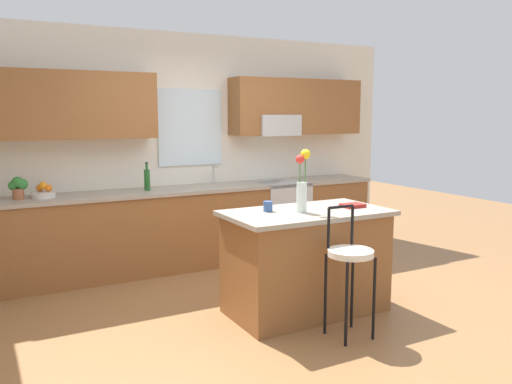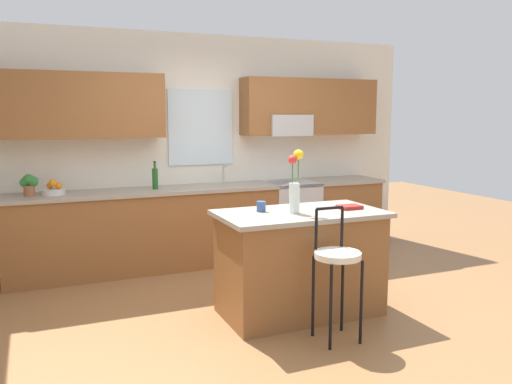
% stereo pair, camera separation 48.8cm
% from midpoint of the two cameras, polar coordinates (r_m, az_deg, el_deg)
% --- Properties ---
extents(ground_plane, '(14.00, 14.00, 0.00)m').
position_cam_midpoint_polar(ground_plane, '(4.91, -1.02, -12.57)').
color(ground_plane, olive).
extents(back_wall_assembly, '(5.60, 0.50, 2.70)m').
position_cam_midpoint_polar(back_wall_assembly, '(6.43, -9.08, 6.11)').
color(back_wall_assembly, silver).
rests_on(back_wall_assembly, ground).
extents(counter_run, '(4.56, 0.64, 0.92)m').
position_cam_midpoint_polar(counter_run, '(6.28, -8.16, -3.57)').
color(counter_run, brown).
rests_on(counter_run, ground).
extents(sink_faucet, '(0.02, 0.13, 0.23)m').
position_cam_midpoint_polar(sink_faucet, '(6.41, -6.72, 2.08)').
color(sink_faucet, '#B7BABC').
rests_on(sink_faucet, counter_run).
extents(oven_range, '(0.60, 0.64, 0.92)m').
position_cam_midpoint_polar(oven_range, '(6.70, 0.49, -2.79)').
color(oven_range, '#B7BABC').
rests_on(oven_range, ground).
extents(kitchen_island, '(1.44, 0.80, 0.92)m').
position_cam_midpoint_polar(kitchen_island, '(4.73, 2.46, -7.49)').
color(kitchen_island, brown).
rests_on(kitchen_island, ground).
extents(bar_stool_near, '(0.36, 0.36, 1.04)m').
position_cam_midpoint_polar(bar_stool_near, '(4.19, 6.80, -7.21)').
color(bar_stool_near, black).
rests_on(bar_stool_near, ground).
extents(flower_vase, '(0.14, 0.09, 0.54)m').
position_cam_midpoint_polar(flower_vase, '(4.51, 1.93, 0.85)').
color(flower_vase, silver).
rests_on(flower_vase, kitchen_island).
extents(mug_ceramic, '(0.08, 0.08, 0.09)m').
position_cam_midpoint_polar(mug_ceramic, '(4.58, -1.75, -1.58)').
color(mug_ceramic, '#33518C').
rests_on(mug_ceramic, kitchen_island).
extents(cookbook, '(0.20, 0.15, 0.03)m').
position_cam_midpoint_polar(cookbook, '(4.84, 7.56, -1.47)').
color(cookbook, maroon).
rests_on(cookbook, kitchen_island).
extents(fruit_bowl_oranges, '(0.24, 0.24, 0.16)m').
position_cam_midpoint_polar(fruit_bowl_oranges, '(5.85, -24.19, -0.09)').
color(fruit_bowl_oranges, silver).
rests_on(fruit_bowl_oranges, counter_run).
extents(bottle_olive_oil, '(0.06, 0.06, 0.32)m').
position_cam_midpoint_polar(bottle_olive_oil, '(6.01, -13.96, 1.34)').
color(bottle_olive_oil, '#1E5923').
rests_on(bottle_olive_oil, counter_run).
extents(potted_plant_small, '(0.18, 0.12, 0.23)m').
position_cam_midpoint_polar(potted_plant_small, '(5.82, -26.49, 0.52)').
color(potted_plant_small, '#9E5B3D').
rests_on(potted_plant_small, counter_run).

